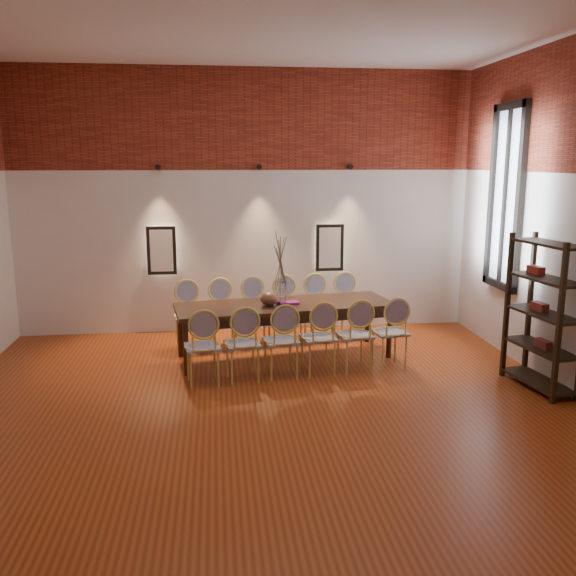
{
  "coord_description": "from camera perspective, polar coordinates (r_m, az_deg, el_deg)",
  "views": [
    {
      "loc": [
        -0.47,
        -5.92,
        2.64
      ],
      "look_at": [
        0.42,
        1.62,
        1.05
      ],
      "focal_mm": 38.0,
      "sensor_mm": 36.0,
      "label": 1
    }
  ],
  "objects": [
    {
      "name": "window_mullion",
      "position": [
        8.85,
        19.66,
        7.97
      ],
      "size": [
        0.06,
        0.06,
        2.4
      ],
      "primitive_type": "cube",
      "color": "black",
      "rests_on": "wall_right"
    },
    {
      "name": "window_glass",
      "position": [
        8.86,
        19.78,
        7.97
      ],
      "size": [
        0.02,
        0.78,
        2.38
      ],
      "primitive_type": "cube",
      "color": "silver",
      "rests_on": "wall_right"
    },
    {
      "name": "ceiling",
      "position": [
        6.1,
        -2.4,
        24.81
      ],
      "size": [
        7.0,
        7.0,
        0.02
      ],
      "primitive_type": "cube",
      "color": "silver",
      "rests_on": "ground"
    },
    {
      "name": "book",
      "position": [
        8.21,
        0.05,
        -1.38
      ],
      "size": [
        0.28,
        0.22,
        0.03
      ],
      "primitive_type": "cube",
      "rotation": [
        0.0,
        0.0,
        0.14
      ],
      "color": "#881177",
      "rests_on": "dining_table"
    },
    {
      "name": "wall_back",
      "position": [
        9.51,
        -3.96,
        7.94
      ],
      "size": [
        7.0,
        0.1,
        4.0
      ],
      "primitive_type": "cube",
      "color": "silver",
      "rests_on": "ground"
    },
    {
      "name": "chair_far_b",
      "position": [
        8.84,
        -6.12,
        -2.45
      ],
      "size": [
        0.5,
        0.5,
        0.94
      ],
      "primitive_type": null,
      "rotation": [
        0.0,
        0.0,
        3.29
      ],
      "color": "#D1BE57",
      "rests_on": "floor"
    },
    {
      "name": "floor",
      "position": [
        6.5,
        -2.09,
        -12.22
      ],
      "size": [
        7.0,
        7.0,
        0.02
      ],
      "primitive_type": "cube",
      "color": "#9C4017",
      "rests_on": "ground"
    },
    {
      "name": "chair_far_f",
      "position": [
        9.33,
        5.71,
        -1.69
      ],
      "size": [
        0.5,
        0.5,
        0.94
      ],
      "primitive_type": null,
      "rotation": [
        0.0,
        0.0,
        3.29
      ],
      "color": "#D1BE57",
      "rests_on": "floor"
    },
    {
      "name": "dining_table",
      "position": [
        8.3,
        -0.33,
        -4.0
      ],
      "size": [
        3.01,
        1.34,
        0.75
      ],
      "primitive_type": "cube",
      "rotation": [
        0.0,
        0.0,
        0.14
      ],
      "color": "#341C10",
      "rests_on": "floor"
    },
    {
      "name": "chair_near_a",
      "position": [
        7.36,
        -8.02,
        -5.45
      ],
      "size": [
        0.5,
        0.5,
        0.94
      ],
      "primitive_type": null,
      "rotation": [
        0.0,
        0.0,
        0.14
      ],
      "color": "#D1BE57",
      "rests_on": "floor"
    },
    {
      "name": "chair_far_d",
      "position": [
        9.04,
        -0.05,
        -2.07
      ],
      "size": [
        0.5,
        0.5,
        0.94
      ],
      "primitive_type": null,
      "rotation": [
        0.0,
        0.0,
        3.29
      ],
      "color": "#D1BE57",
      "rests_on": "floor"
    },
    {
      "name": "chair_near_d",
      "position": [
        7.65,
        2.86,
        -4.65
      ],
      "size": [
        0.5,
        0.5,
        0.94
      ],
      "primitive_type": null,
      "rotation": [
        0.0,
        0.0,
        0.14
      ],
      "color": "#D1BE57",
      "rests_on": "floor"
    },
    {
      "name": "spot_fixture_left",
      "position": [
        9.38,
        -12.07,
        11.02
      ],
      "size": [
        0.08,
        0.1,
        0.08
      ],
      "primitive_type": "cylinder",
      "rotation": [
        1.57,
        0.0,
        0.0
      ],
      "color": "black",
      "rests_on": "wall_back"
    },
    {
      "name": "chair_near_c",
      "position": [
        7.53,
        -0.66,
        -4.93
      ],
      "size": [
        0.5,
        0.5,
        0.94
      ],
      "primitive_type": null,
      "rotation": [
        0.0,
        0.0,
        0.14
      ],
      "color": "#D1BE57",
      "rests_on": "floor"
    },
    {
      "name": "shelving_rack",
      "position": [
        7.66,
        22.79,
        -2.25
      ],
      "size": [
        0.52,
        1.04,
        1.8
      ],
      "primitive_type": null,
      "rotation": [
        0.0,
        0.0,
        0.14
      ],
      "color": "black",
      "rests_on": "floor"
    },
    {
      "name": "wall_front",
      "position": [
        2.5,
        4.29,
        -2.99
      ],
      "size": [
        7.0,
        0.1,
        4.0
      ],
      "primitive_type": "cube",
      "color": "silver",
      "rests_on": "ground"
    },
    {
      "name": "chair_far_a",
      "position": [
        8.79,
        -9.24,
        -2.63
      ],
      "size": [
        0.5,
        0.5,
        0.94
      ],
      "primitive_type": null,
      "rotation": [
        0.0,
        0.0,
        3.29
      ],
      "color": "#D1BE57",
      "rests_on": "floor"
    },
    {
      "name": "chair_far_e",
      "position": [
        9.17,
        2.88,
        -1.88
      ],
      "size": [
        0.5,
        0.5,
        0.94
      ],
      "primitive_type": null,
      "rotation": [
        0.0,
        0.0,
        3.29
      ],
      "color": "#D1BE57",
      "rests_on": "floor"
    },
    {
      "name": "spot_fixture_right",
      "position": [
        9.57,
        5.84,
        11.23
      ],
      "size": [
        0.08,
        0.1,
        0.08
      ],
      "primitive_type": "cylinder",
      "rotation": [
        1.57,
        0.0,
        0.0
      ],
      "color": "black",
      "rests_on": "wall_back"
    },
    {
      "name": "vase",
      "position": [
        8.16,
        -0.68,
        -0.48
      ],
      "size": [
        0.14,
        0.14,
        0.3
      ],
      "primitive_type": "cylinder",
      "color": "silver",
      "rests_on": "dining_table"
    },
    {
      "name": "niche_right",
      "position": [
        9.63,
        3.9,
        3.8
      ],
      "size": [
        0.36,
        0.06,
        0.66
      ],
      "primitive_type": "cube",
      "color": "#FFEAC6",
      "rests_on": "wall_back"
    },
    {
      "name": "dried_branches",
      "position": [
        8.08,
        -0.69,
        2.64
      ],
      "size": [
        0.5,
        0.5,
        0.7
      ],
      "primitive_type": null,
      "color": "#4C422A",
      "rests_on": "vase"
    },
    {
      "name": "chair_near_b",
      "position": [
        7.43,
        -4.3,
        -5.2
      ],
      "size": [
        0.5,
        0.5,
        0.94
      ],
      "primitive_type": null,
      "rotation": [
        0.0,
        0.0,
        0.14
      ],
      "color": "#D1BE57",
      "rests_on": "floor"
    },
    {
      "name": "niche_left",
      "position": [
        9.5,
        -11.73,
        3.47
      ],
      "size": [
        0.36,
        0.06,
        0.66
      ],
      "primitive_type": "cube",
      "color": "#FFEAC6",
      "rests_on": "wall_back"
    },
    {
      "name": "bowl",
      "position": [
        8.09,
        -1.76,
        -1.03
      ],
      "size": [
        0.24,
        0.24,
        0.18
      ],
      "primitive_type": "ellipsoid",
      "color": "brown",
      "rests_on": "dining_table"
    },
    {
      "name": "brick_band_back",
      "position": [
        9.43,
        -4.05,
        15.5
      ],
      "size": [
        7.0,
        0.02,
        1.5
      ],
      "primitive_type": "cube",
      "color": "maroon",
      "rests_on": "ground"
    },
    {
      "name": "chair_near_e",
      "position": [
        7.81,
        6.25,
        -4.37
      ],
      "size": [
        0.5,
        0.5,
        0.94
      ],
      "primitive_type": null,
      "rotation": [
        0.0,
        0.0,
        0.14
      ],
      "color": "#D1BE57",
      "rests_on": "floor"
    },
    {
      "name": "chair_near_f",
      "position": [
        8.0,
        9.49,
        -4.09
      ],
      "size": [
        0.5,
        0.5,
        0.94
      ],
      "primitive_type": null,
      "rotation": [
        0.0,
        0.0,
        0.14
      ],
      "color": "#D1BE57",
      "rests_on": "floor"
    },
    {
      "name": "spot_fixture_mid",
      "position": [
        9.37,
        -2.72,
        11.26
      ],
      "size": [
        0.08,
        0.1,
        0.08
      ],
      "primitive_type": "cylinder",
      "rotation": [
        1.57,
        0.0,
        0.0
      ],
      "color": "black",
      "rests_on": "wall_back"
    },
    {
      "name": "chair_far_c",
      "position": [
        8.93,
        -3.05,
        -2.26
      ],
      "size": [
        0.5,
        0.5,
        0.94
      ],
      "primitive_type": null,
      "rotation": [
        0.0,
        0.0,
        3.29
      ],
      "color": "#D1BE57",
      "rests_on": "floor"
    },
    {
      "name": "window_frame",
      "position": [
        8.85,
        19.66,
        7.97
      ],
      "size": [
        0.08,
        0.9,
        2.5
      ],
      "primitive_type": "cube",
      "color": "black",
      "rests_on": "wall_right"
    }
  ]
}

